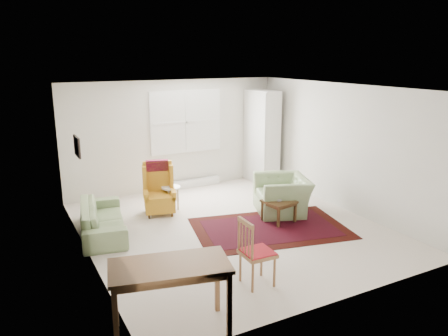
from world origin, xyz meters
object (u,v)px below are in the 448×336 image
cabinet (262,137)px  coffee_table (279,211)px  wingback_chair (159,189)px  sofa (102,213)px  stool (171,198)px  desk (171,298)px  desk_chair (258,252)px  armchair (282,191)px

cabinet → coffee_table: bearing=-119.9°
wingback_chair → coffee_table: wingback_chair is taller
sofa → stool: size_ratio=3.60×
cabinet → desk: size_ratio=1.70×
coffee_table → desk: desk is taller
stool → desk_chair: bearing=-90.6°
coffee_table → desk: size_ratio=0.39×
armchair → coffee_table: (-0.36, -0.40, -0.22)m
armchair → desk: (-3.35, -2.61, -0.01)m
sofa → stool: (1.48, 0.52, -0.11)m
cabinet → armchair: bearing=-116.1°
coffee_table → stool: stool is taller
coffee_table → desk_chair: desk_chair is taller
wingback_chair → cabinet: 3.22m
desk_chair → stool: bearing=0.8°
cabinet → desk: (-4.17, -4.66, -0.70)m
sofa → coffee_table: 3.19m
cabinet → desk_chair: cabinet is taller
desk → cabinet: bearing=48.2°
desk_chair → wingback_chair: bearing=5.7°
cabinet → desk: cabinet is taller
wingback_chair → desk_chair: bearing=-70.8°
armchair → coffee_table: 0.58m
sofa → coffee_table: (3.02, -1.00, -0.16)m
sofa → armchair: (3.38, -0.60, 0.06)m
stool → cabinet: bearing=18.9°
sofa → desk_chair: 3.12m
coffee_table → stool: (-1.54, 1.52, 0.04)m
wingback_chair → sofa: bearing=-145.1°
desk → sofa: bearing=90.5°
sofa → cabinet: (4.20, 1.45, 0.75)m
sofa → wingback_chair: wingback_chair is taller
wingback_chair → coffee_table: bearing=-23.5°
stool → coffee_table: bearing=-44.6°
coffee_table → cabinet: bearing=64.3°
cabinet → sofa: bearing=-165.1°
coffee_table → cabinet: 2.87m
armchair → cabinet: 2.31m
sofa → wingback_chair: size_ratio=1.76×
coffee_table → desk_chair: (-1.58, -1.76, 0.27)m
stool → sofa: bearing=-160.6°
sofa → desk: size_ratio=1.39×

